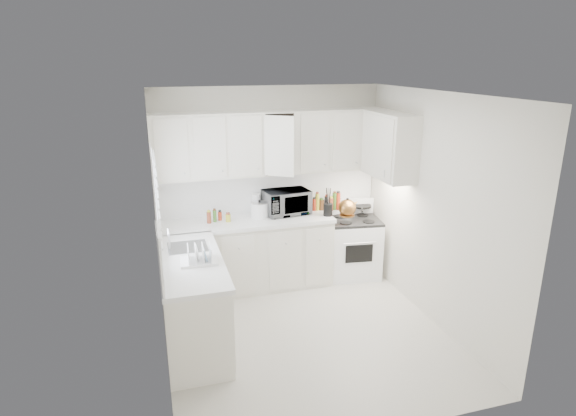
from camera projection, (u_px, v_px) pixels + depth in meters
name	position (u px, v px, depth m)	size (l,w,h in m)	color
floor	(306.00, 333.00, 5.37)	(3.20, 3.20, 0.00)	beige
ceiling	(309.00, 94.00, 4.60)	(3.20, 3.20, 0.00)	white
wall_back	(269.00, 185.00, 6.45)	(3.00, 3.00, 0.00)	beige
wall_front	(377.00, 291.00, 3.52)	(3.00, 3.00, 0.00)	beige
wall_left	(157.00, 237.00, 4.58)	(3.20, 3.20, 0.00)	beige
wall_right	(434.00, 210.00, 5.39)	(3.20, 3.20, 0.00)	beige
window_blinds	(156.00, 202.00, 4.83)	(0.06, 0.96, 1.06)	white
lower_cabinets_back	(247.00, 256.00, 6.32)	(2.22, 0.60, 0.90)	beige
lower_cabinets_left	(193.00, 303.00, 5.10)	(0.60, 1.60, 0.90)	beige
countertop_back	(246.00, 222.00, 6.17)	(2.24, 0.64, 0.05)	silver
countertop_left	(191.00, 262.00, 4.96)	(0.64, 1.62, 0.05)	silver
backsplash_back	(269.00, 191.00, 6.46)	(2.98, 0.02, 0.55)	silver
backsplash_left	(158.00, 237.00, 4.79)	(0.02, 1.60, 0.55)	silver
upper_cabinets_back	(272.00, 173.00, 6.24)	(3.00, 0.33, 0.80)	beige
upper_cabinets_right	(387.00, 177.00, 6.04)	(0.33, 0.90, 0.80)	beige
sink	(187.00, 237.00, 5.24)	(0.42, 0.38, 0.30)	gray
stove	(353.00, 240.00, 6.66)	(0.69, 0.56, 1.06)	white
tea_kettle	(347.00, 207.00, 6.30)	(0.29, 0.24, 0.26)	#906027
frying_pan	(362.00, 205.00, 6.72)	(0.26, 0.44, 0.04)	black
microwave	(286.00, 199.00, 6.36)	(0.58, 0.32, 0.39)	gray
rice_cooker	(260.00, 209.00, 6.24)	(0.23, 0.23, 0.23)	white
paper_towel	(256.00, 204.00, 6.39)	(0.12, 0.12, 0.27)	white
utensil_crock	(328.00, 201.00, 6.28)	(0.13, 0.13, 0.39)	black
dish_rack	(198.00, 253.00, 4.85)	(0.37, 0.27, 0.20)	white
spice_left_0	(208.00, 215.00, 6.14)	(0.06, 0.06, 0.13)	brown
spice_left_1	(215.00, 217.00, 6.08)	(0.06, 0.06, 0.13)	#396923
spice_left_2	(220.00, 214.00, 6.18)	(0.06, 0.06, 0.13)	#A72D16
spice_left_3	(227.00, 216.00, 6.12)	(0.06, 0.06, 0.13)	gold
sauce_right_0	(313.00, 203.00, 6.55)	(0.06, 0.06, 0.19)	#A72D16
sauce_right_1	(318.00, 204.00, 6.51)	(0.06, 0.06, 0.19)	gold
sauce_right_2	(321.00, 202.00, 6.58)	(0.06, 0.06, 0.19)	#583319
sauce_right_3	(326.00, 203.00, 6.54)	(0.06, 0.06, 0.19)	black
sauce_right_4	(328.00, 202.00, 6.61)	(0.06, 0.06, 0.19)	brown
sauce_right_5	(334.00, 203.00, 6.57)	(0.06, 0.06, 0.19)	#396923
sauce_right_6	(336.00, 201.00, 6.64)	(0.06, 0.06, 0.19)	#A72D16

